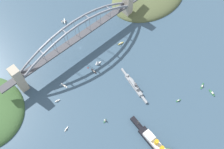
{
  "coord_description": "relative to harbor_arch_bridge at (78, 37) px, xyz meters",
  "views": [
    {
      "loc": [
        132.97,
        221.23,
        333.61
      ],
      "look_at": [
        0.0,
        78.72,
        8.0
      ],
      "focal_mm": 39.55,
      "sensor_mm": 36.0,
      "label": 1
    }
  ],
  "objects": [
    {
      "name": "naval_cruiser",
      "position": [
        -13.58,
        113.26,
        -24.96
      ],
      "size": [
        17.66,
        68.48,
        17.27
      ],
      "color": "gray",
      "rests_on": "ground"
    },
    {
      "name": "ocean_liner",
      "position": [
        30.85,
        198.35,
        -22.57
      ],
      "size": [
        17.86,
        101.32,
        19.59
      ],
      "color": "black",
      "rests_on": "ground"
    },
    {
      "name": "harbor_arch_bridge",
      "position": [
        0.0,
        0.0,
        0.0
      ],
      "size": [
        281.57,
        15.43,
        61.1
      ],
      "color": "#ADA38E",
      "rests_on": "ground"
    },
    {
      "name": "small_boat_9",
      "position": [
        87.37,
        53.43,
        -27.01
      ],
      "size": [
        7.88,
        3.07,
        2.46
      ],
      "color": "silver",
      "rests_on": "ground"
    },
    {
      "name": "small_boat_8",
      "position": [
        14.04,
        51.12,
        -27.13
      ],
      "size": [
        2.98,
        11.82,
        2.08
      ],
      "color": "black",
      "rests_on": "ground"
    },
    {
      "name": "ground_plane",
      "position": [
        -0.0,
        -0.0,
        -27.9
      ],
      "size": [
        1400.0,
        1400.0,
        0.0
      ],
      "primitive_type": "plane",
      "color": "#385166"
    },
    {
      "name": "small_boat_10",
      "position": [
        -90.06,
        184.78,
        -27.12
      ],
      "size": [
        11.98,
        5.05,
        2.2
      ],
      "color": "#2D6B3D",
      "rests_on": "ground"
    },
    {
      "name": "small_boat_2",
      "position": [
        -44.21,
        175.57,
        -27.14
      ],
      "size": [
        8.18,
        3.43,
        2.16
      ],
      "color": "#2D6B3D",
      "rests_on": "ground"
    },
    {
      "name": "small_boat_6",
      "position": [
        104.05,
        96.72,
        -27.21
      ],
      "size": [
        8.24,
        3.33,
        1.94
      ],
      "color": "silver",
      "rests_on": "ground"
    },
    {
      "name": "small_boat_5",
      "position": [
        64.21,
        40.1,
        -27.08
      ],
      "size": [
        3.8,
        12.22,
        2.22
      ],
      "color": "silver",
      "rests_on": "ground"
    },
    {
      "name": "seaplane_taxiing_near_bridge",
      "position": [
        -15.32,
        -64.37,
        -25.77
      ],
      "size": [
        9.39,
        10.56,
        4.96
      ],
      "color": "#B7B7B2",
      "rests_on": "ground"
    },
    {
      "name": "channel_marker_buoy",
      "position": [
        16.28,
        39.92,
        -26.78
      ],
      "size": [
        2.2,
        2.2,
        2.75
      ],
      "color": "red",
      "rests_on": "ground"
    },
    {
      "name": "small_boat_0",
      "position": [
        -0.01,
        44.6,
        -23.23
      ],
      "size": [
        10.57,
        6.44,
        10.1
      ],
      "color": "silver",
      "rests_on": "ground"
    },
    {
      "name": "small_boat_1",
      "position": [
        -55.89,
        40.4,
        -26.97
      ],
      "size": [
        10.27,
        3.3,
        2.62
      ],
      "color": "gold",
      "rests_on": "ground"
    },
    {
      "name": "small_boat_7",
      "position": [
        -91.08,
        201.96,
        -26.99
      ],
      "size": [
        4.95,
        12.13,
        2.52
      ],
      "color": "#2D6B3D",
      "rests_on": "ground"
    },
    {
      "name": "small_boat_3",
      "position": [
        55.99,
        124.46,
        -24.9
      ],
      "size": [
        6.43,
        4.57,
        6.44
      ],
      "color": "#2D6B3D",
      "rests_on": "ground"
    }
  ]
}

